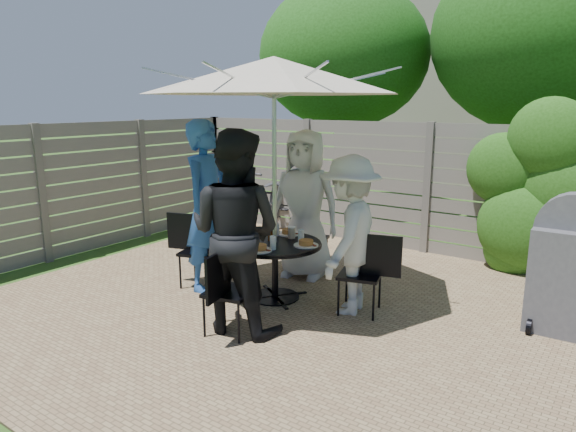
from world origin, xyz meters
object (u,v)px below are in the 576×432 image
Objects in this scene: person_left at (208,207)px; glass_back at (276,229)px; glass_right at (301,236)px; plate_back at (289,232)px; bbq_grill at (569,271)px; person_back at (305,205)px; chair_front at (230,309)px; umbrella at (274,76)px; syrup_jug at (272,233)px; plate_front at (259,248)px; chair_left at (200,265)px; chair_right at (361,290)px; patio_table at (275,260)px; person_right at (350,236)px; coffee_cup at (292,233)px; chair_back at (308,252)px; person_front at (235,233)px; plate_right at (306,244)px; bicycle at (264,200)px; plate_left at (245,236)px.

person_left reaches higher than glass_back.
glass_back is at bearing 167.93° from glass_right.
bbq_grill reaches higher than plate_back.
chair_front is (0.34, -1.76, -0.65)m from person_back.
syrup_jug is (-0.07, 0.04, -1.64)m from umbrella.
plate_front is at bearing -90.00° from person_back.
syrup_jug is at bearing -164.28° from bbq_grill.
chair_left is 0.65× the size of bbq_grill.
syrup_jug is (-1.01, -0.15, 0.47)m from chair_right.
chair_front is at bearing 40.29° from chair_right.
plate_back is at bearing -66.55° from person_left.
chair_front reaches higher than plate_front.
patio_table is 0.42m from plate_front.
umbrella is at bearing -90.00° from person_right.
glass_back is at bearing 179.99° from coffee_cup.
person_front is at bearing -3.88° from chair_back.
umbrella reaches higher than coffee_cup.
chair_right is 0.64× the size of bbq_grill.
glass_right is at bearing 32.93° from umbrella.
glass_back is (-0.08, -0.12, 0.05)m from plate_back.
bbq_grill is (1.75, 0.71, 0.35)m from chair_right.
chair_right is 3.24× the size of plate_back.
person_left reaches higher than plate_right.
chair_back is 3.50× the size of plate_right.
person_front is 3.69m from bicycle.
chair_back is 6.49× the size of glass_right.
glass_right is 0.07× the size of bicycle.
plate_front is at bearing -79.07° from plate_back.
bicycle reaches higher than coffee_cup.
chair_right is at bearing -37.55° from bicycle.
person_left is at bearing -145.62° from plate_back.
chair_right reaches higher than plate_front.
patio_table is at bearing -169.07° from plate_right.
bbq_grill is at bearing 25.44° from plate_front.
person_front is at bearing -84.51° from coffee_cup.
chair_back reaches higher than plate_front.
umbrella is at bearing -57.07° from glass_back.
person_front is 0.54m from plate_front.
glass_back is (-0.51, 0.17, 0.05)m from plate_right.
plate_front is (0.42, -0.29, 0.00)m from plate_left.
chair_front is 3.25× the size of plate_front.
chair_front is 6.03× the size of glass_back.
glass_right is 0.11× the size of bbq_grill.
bicycle is (-2.12, 2.09, -0.18)m from glass_right.
syrup_jug is 2.86m from bicycle.
syrup_jug reaches higher than plate_back.
plate_right is 2.17× the size of coffee_cup.
plate_left is 1.86× the size of glass_back.
plate_left is (-0.35, -0.07, -1.70)m from umbrella.
patio_table is at bearing -7.24° from chair_left.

